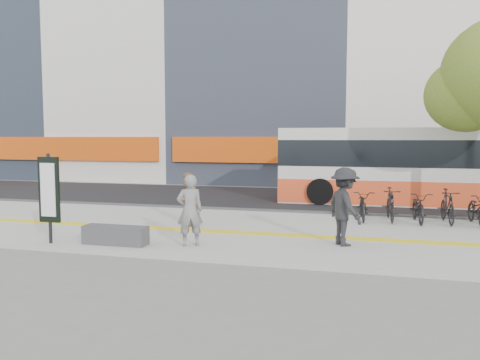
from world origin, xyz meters
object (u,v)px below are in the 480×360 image
(bench, at_px, (115,235))
(pedestrian_dark, at_px, (345,207))
(bus, at_px, (425,169))
(pedestrian_tan, at_px, (188,199))
(signboard, at_px, (49,191))
(seated_woman, at_px, (190,210))

(bench, xyz_separation_m, pedestrian_dark, (5.36, 1.37, 0.71))
(bus, distance_m, pedestrian_dark, 8.74)
(bus, relative_size, pedestrian_tan, 7.13)
(bus, bearing_deg, pedestrian_tan, -135.94)
(signboard, height_order, pedestrian_tan, signboard)
(signboard, bearing_deg, pedestrian_dark, 13.51)
(signboard, xyz_separation_m, bus, (9.54, 10.01, 0.09))
(bus, relative_size, pedestrian_dark, 5.96)
(bench, relative_size, pedestrian_tan, 1.02)
(pedestrian_dark, bearing_deg, bench, 69.79)
(bench, bearing_deg, bus, 50.70)
(bench, distance_m, pedestrian_dark, 5.57)
(seated_woman, distance_m, pedestrian_tan, 2.65)
(bench, relative_size, bus, 0.14)
(pedestrian_tan, xyz_separation_m, pedestrian_dark, (4.57, -1.42, 0.15))
(signboard, height_order, bus, bus)
(seated_woman, bearing_deg, bench, -18.90)
(signboard, xyz_separation_m, pedestrian_dark, (6.96, 1.67, -0.35))
(signboard, xyz_separation_m, pedestrian_tan, (2.39, 3.09, -0.50))
(bus, bearing_deg, pedestrian_dark, -107.21)
(signboard, relative_size, pedestrian_tan, 1.40)
(bus, distance_m, pedestrian_tan, 9.96)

